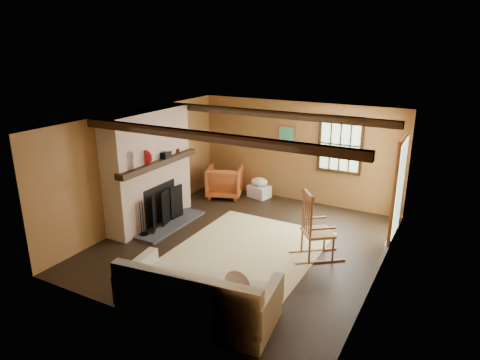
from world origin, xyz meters
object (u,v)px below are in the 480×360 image
Objects in this scene: rocking_chair at (316,230)px; laundry_basket at (259,191)px; sofa at (197,299)px; armchair at (225,181)px; fireplace at (150,173)px.

rocking_chair is 3.27m from laundry_basket.
sofa reaches higher than laundry_basket.
armchair is (-0.80, -0.34, 0.24)m from laundry_basket.
rocking_chair is 3.64m from armchair.
fireplace reaches higher than rocking_chair.
sofa is at bearing 123.67° from rocking_chair.
fireplace is 1.90× the size of rocking_chair.
laundry_basket is 0.59× the size of armchair.
armchair is (-3.05, 2.00, -0.15)m from rocking_chair.
sofa is 5.02m from armchair.
sofa reaches higher than armchair.
fireplace reaches higher than sofa.
rocking_chair is at bearing 126.00° from armchair.
fireplace is 1.05× the size of sofa.
armchair is (-2.22, 4.50, 0.07)m from sofa.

